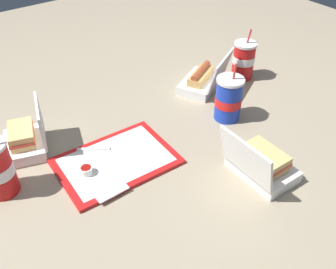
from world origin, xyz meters
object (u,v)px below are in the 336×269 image
Objects in this scene: plastic_fork at (94,149)px; soda_cup_front at (228,99)px; clamshell_hotdog_center at (203,80)px; clamshell_sandwich_left at (261,164)px; food_tray at (116,161)px; ketchup_cup at (86,170)px; clamshell_sandwich_back at (26,139)px; soda_cup_center at (244,60)px.

soda_cup_front is (0.50, -0.12, 0.07)m from plastic_fork.
clamshell_sandwich_left is at bearing -111.21° from clamshell_hotdog_center.
food_tray is 9.48× the size of ketchup_cup.
clamshell_sandwich_back is 0.73m from clamshell_hotdog_center.
plastic_fork is 0.51m from soda_cup_front.
soda_cup_front is (0.67, -0.26, 0.04)m from clamshell_sandwich_back.
ketchup_cup is 0.26m from clamshell_sandwich_back.
clamshell_sandwich_back is at bearing 113.32° from ketchup_cup.
ketchup_cup reaches higher than food_tray.
soda_cup_center is at bearing 34.71° from soda_cup_front.
soda_cup_center reaches higher than clamshell_sandwich_back.
clamshell_sandwich_back is 0.94m from soda_cup_center.
food_tray is 0.11m from ketchup_cup.
plastic_fork is at bearing 132.27° from clamshell_sandwich_left.
soda_cup_front reaches higher than ketchup_cup.
ketchup_cup is at bearing -95.07° from plastic_fork.
soda_cup_center is at bearing 11.96° from food_tray.
ketchup_cup is at bearing -169.45° from soda_cup_center.
food_tray is at bearing 136.47° from clamshell_sandwich_left.
soda_cup_front is at bearing -2.93° from ketchup_cup.
ketchup_cup reaches higher than plastic_fork.
food_tray is at bearing -35.35° from plastic_fork.
plastic_fork is 0.23m from clamshell_sandwich_back.
soda_cup_center is (0.83, 0.15, 0.06)m from ketchup_cup.
clamshell_sandwich_back is 0.93× the size of soda_cup_center.
clamshell_sandwich_back is at bearing 172.73° from plastic_fork.
food_tray is 1.85× the size of clamshell_sandwich_back.
clamshell_sandwich_back is at bearing 158.44° from soda_cup_front.
soda_cup_center reaches higher than plastic_fork.
soda_cup_front is at bearing -21.56° from clamshell_sandwich_back.
food_tray is at bearing -48.67° from clamshell_sandwich_back.
clamshell_sandwich_back is at bearing 131.33° from food_tray.
clamshell_sandwich_left is (0.54, -0.55, 0.00)m from clamshell_sandwich_back.
ketchup_cup is 0.54m from clamshell_sandwich_left.
clamshell_sandwich_back is 0.91× the size of soda_cup_front.
ketchup_cup is 0.57m from soda_cup_front.
plastic_fork is (-0.03, 0.09, 0.01)m from food_tray.
plastic_fork is 0.54× the size of clamshell_sandwich_back.
soda_cup_center is at bearing -8.52° from clamshell_hotdog_center.
soda_cup_front reaches higher than clamshell_sandwich_left.
clamshell_sandwich_left reaches higher than food_tray.
plastic_fork is 0.55m from clamshell_sandwich_left.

